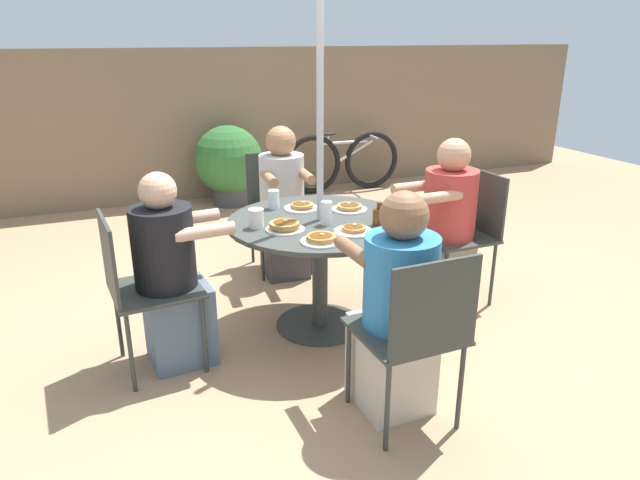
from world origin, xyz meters
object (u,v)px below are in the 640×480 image
(coffee_cup, at_px, (256,218))
(pancake_plate_a, at_px, (302,207))
(syrup_bottle, at_px, (379,216))
(drinking_glass_a, at_px, (274,199))
(patio_table, at_px, (320,241))
(patio_chair_north, at_px, (278,202))
(patio_chair_west, at_px, (466,227))
(diner_south, at_px, (396,313))
(drinking_glass_b, at_px, (327,213))
(diner_west, at_px, (444,230))
(pancake_plate_c, at_px, (285,226))
(patio_chair_east, at_px, (138,282))
(pancake_plate_b, at_px, (321,239))
(diner_east, at_px, (172,279))
(pancake_plate_e, at_px, (349,208))
(bicycle, at_px, (343,161))
(patio_chair_south, at_px, (416,328))
(diner_north, at_px, (283,208))
(pancake_plate_d, at_px, (354,230))
(potted_shrub, at_px, (229,162))

(coffee_cup, bearing_deg, pancake_plate_a, 33.61)
(syrup_bottle, relative_size, drinking_glass_a, 1.18)
(patio_table, height_order, patio_chair_north, patio_chair_north)
(patio_chair_west, height_order, coffee_cup, patio_chair_west)
(syrup_bottle, bearing_deg, diner_south, -110.92)
(patio_table, distance_m, drinking_glass_b, 0.23)
(diner_south, relative_size, pancake_plate_a, 5.06)
(diner_west, height_order, syrup_bottle, diner_west)
(diner_south, bearing_deg, pancake_plate_c, 107.91)
(patio_chair_east, distance_m, diner_west, 2.00)
(pancake_plate_b, distance_m, drinking_glass_a, 0.70)
(patio_chair_east, bearing_deg, diner_east, 90.00)
(pancake_plate_e, bearing_deg, patio_chair_north, 99.53)
(patio_table, bearing_deg, pancake_plate_c, -157.60)
(diner_south, height_order, bicycle, diner_south)
(patio_chair_west, xyz_separation_m, syrup_bottle, (-0.81, -0.24, 0.24))
(syrup_bottle, bearing_deg, pancake_plate_e, 95.45)
(drinking_glass_b, bearing_deg, syrup_bottle, -24.93)
(diner_west, xyz_separation_m, pancake_plate_e, (-0.66, 0.10, 0.21))
(diner_east, distance_m, patio_chair_south, 1.37)
(diner_east, height_order, coffee_cup, diner_east)
(patio_chair_west, relative_size, pancake_plate_b, 4.04)
(patio_chair_south, height_order, pancake_plate_e, patio_chair_south)
(patio_chair_south, bearing_deg, diner_east, 131.55)
(diner_south, height_order, pancake_plate_c, diner_south)
(bicycle, bearing_deg, diner_west, -99.32)
(diner_north, distance_m, patio_chair_east, 1.53)
(pancake_plate_a, xyz_separation_m, drinking_glass_b, (0.03, -0.35, 0.05))
(patio_chair_west, xyz_separation_m, pancake_plate_d, (-1.00, -0.30, 0.20))
(diner_north, xyz_separation_m, pancake_plate_e, (0.18, -0.80, 0.20))
(diner_south, bearing_deg, coffee_cup, 113.23)
(pancake_plate_c, distance_m, drinking_glass_a, 0.45)
(patio_table, bearing_deg, drinking_glass_a, 119.07)
(patio_chair_north, height_order, pancake_plate_c, patio_chair_north)
(diner_north, bearing_deg, diner_south, 92.77)
(syrup_bottle, xyz_separation_m, potted_shrub, (-0.14, 3.17, -0.30))
(drinking_glass_b, relative_size, potted_shrub, 0.16)
(diner_north, height_order, pancake_plate_d, diner_north)
(pancake_plate_a, relative_size, pancake_plate_b, 1.00)
(pancake_plate_d, bearing_deg, patio_chair_south, -94.68)
(patio_chair_north, distance_m, potted_shrub, 1.86)
(pancake_plate_d, xyz_separation_m, syrup_bottle, (0.19, 0.06, 0.04))
(patio_chair_north, relative_size, patio_chair_east, 1.00)
(diner_east, distance_m, pancake_plate_c, 0.69)
(patio_table, distance_m, pancake_plate_a, 0.29)
(patio_table, bearing_deg, pancake_plate_b, -111.32)
(pancake_plate_a, bearing_deg, pancake_plate_e, -26.58)
(pancake_plate_d, bearing_deg, diner_east, 168.36)
(bicycle, bearing_deg, patio_chair_west, -96.04)
(diner_north, height_order, pancake_plate_c, diner_north)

